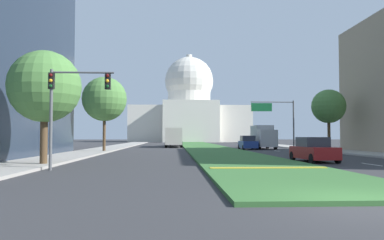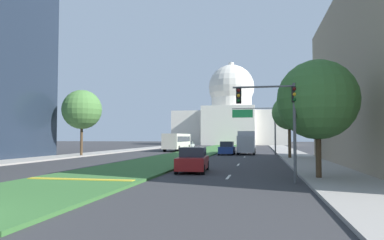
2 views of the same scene
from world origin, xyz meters
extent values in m
plane|color=#333335|center=(0.00, 54.81, 0.00)|extent=(260.00, 260.00, 0.00)
cube|color=#386B33|center=(0.00, 49.33, 0.07)|extent=(6.56, 98.67, 0.14)
cube|color=gold|center=(0.00, 9.81, 0.16)|extent=(5.90, 0.50, 0.04)
cube|color=silver|center=(7.43, 13.81, 0.00)|extent=(0.16, 2.40, 0.01)
cube|color=silver|center=(7.43, 23.45, 0.00)|extent=(0.16, 2.40, 0.01)
cube|color=silver|center=(7.43, 35.50, 0.00)|extent=(0.16, 2.40, 0.01)
cube|color=silver|center=(7.43, 45.16, 0.00)|extent=(0.16, 2.40, 0.01)
cube|color=silver|center=(7.43, 56.12, 0.00)|extent=(0.16, 2.40, 0.01)
cube|color=#9E9991|center=(-13.58, 43.85, 0.07)|extent=(4.00, 98.67, 0.15)
cube|color=#9E9991|center=(13.58, 43.85, 0.07)|extent=(4.00, 98.67, 0.15)
cube|color=silver|center=(0.00, 109.63, 5.28)|extent=(35.42, 22.38, 10.55)
cube|color=silver|center=(0.00, 96.44, 5.80)|extent=(15.58, 4.00, 11.61)
cylinder|color=silver|center=(0.00, 109.63, 13.38)|extent=(13.19, 13.19, 5.66)
sphere|color=silver|center=(0.00, 109.63, 18.84)|extent=(15.02, 15.02, 15.02)
cylinder|color=silver|center=(0.00, 109.63, 25.60)|extent=(1.80, 1.80, 3.00)
cylinder|color=#515456|center=(-11.08, 10.59, 2.60)|extent=(0.16, 0.16, 5.20)
cube|color=black|center=(-11.08, 10.59, 4.60)|extent=(0.28, 0.24, 0.84)
sphere|color=#510F0F|center=(-11.08, 10.45, 4.88)|extent=(0.18, 0.18, 0.18)
sphere|color=#F2A51E|center=(-11.08, 10.45, 4.60)|extent=(0.18, 0.18, 0.18)
sphere|color=#0F4219|center=(-11.08, 10.45, 4.32)|extent=(0.18, 0.18, 0.18)
cylinder|color=#515456|center=(-9.48, 10.59, 5.05)|extent=(3.20, 0.10, 0.10)
cube|color=black|center=(-8.20, 10.59, 4.60)|extent=(0.28, 0.24, 0.84)
sphere|color=#510F0F|center=(-8.20, 10.45, 4.88)|extent=(0.18, 0.18, 0.18)
sphere|color=#F2A51E|center=(-8.20, 10.45, 4.60)|extent=(0.18, 0.18, 0.18)
sphere|color=#0F4219|center=(-8.20, 10.45, 4.32)|extent=(0.18, 0.18, 0.18)
cylinder|color=#515456|center=(11.28, 41.30, 3.25)|extent=(0.20, 0.20, 6.50)
cylinder|color=#515456|center=(8.39, 41.30, 6.30)|extent=(5.78, 0.12, 0.12)
cube|color=#146033|center=(6.95, 41.25, 5.60)|extent=(2.80, 0.08, 1.10)
cylinder|color=#4C3823|center=(-12.36, 13.41, 1.75)|extent=(0.43, 0.43, 3.51)
sphere|color=#4C7F3D|center=(-12.36, 13.41, 4.67)|extent=(4.22, 4.22, 4.22)
cylinder|color=#4C3823|center=(-12.34, 32.82, 2.23)|extent=(0.32, 0.32, 4.46)
sphere|color=#4C7F3D|center=(-12.34, 32.82, 5.79)|extent=(4.85, 4.85, 4.85)
cylinder|color=#4C3823|center=(12.44, 32.41, 2.02)|extent=(0.33, 0.33, 4.03)
sphere|color=#4C7F3D|center=(12.44, 32.41, 5.06)|extent=(3.75, 3.75, 3.75)
cube|color=maroon|center=(4.77, 16.36, 0.62)|extent=(2.15, 4.34, 0.80)
cube|color=#282D38|center=(4.76, 16.53, 1.35)|extent=(1.78, 2.13, 0.66)
cylinder|color=black|center=(5.74, 14.76, 0.32)|extent=(0.26, 0.65, 0.64)
cylinder|color=black|center=(4.03, 14.65, 0.32)|extent=(0.26, 0.65, 0.64)
cylinder|color=black|center=(5.52, 18.08, 0.32)|extent=(0.26, 0.65, 0.64)
cylinder|color=black|center=(3.81, 17.96, 0.32)|extent=(0.26, 0.65, 0.64)
cube|color=navy|center=(4.89, 40.26, 0.65)|extent=(1.94, 4.24, 0.87)
cube|color=#282D38|center=(4.89, 40.43, 1.44)|extent=(1.70, 2.04, 0.71)
cylinder|color=black|center=(5.76, 38.59, 0.32)|extent=(0.22, 0.64, 0.64)
cylinder|color=black|center=(4.00, 38.60, 0.32)|extent=(0.22, 0.64, 0.64)
cylinder|color=black|center=(5.78, 41.92, 0.32)|extent=(0.22, 0.64, 0.64)
cylinder|color=black|center=(4.02, 41.93, 0.32)|extent=(0.22, 0.64, 0.64)
cube|color=navy|center=(7.29, 50.15, 0.64)|extent=(1.89, 4.30, 0.84)
cube|color=#282D38|center=(7.28, 50.32, 1.40)|extent=(1.65, 2.07, 0.69)
cylinder|color=black|center=(8.15, 48.45, 0.32)|extent=(0.22, 0.64, 0.64)
cylinder|color=black|center=(6.44, 48.45, 0.32)|extent=(0.22, 0.64, 0.64)
cylinder|color=black|center=(8.13, 51.85, 0.32)|extent=(0.22, 0.64, 0.64)
cylinder|color=black|center=(6.42, 51.84, 0.32)|extent=(0.22, 0.64, 0.64)
cube|color=#BCBCC1|center=(-4.64, 61.11, 0.62)|extent=(2.15, 4.75, 0.80)
cube|color=#282D38|center=(-4.63, 60.92, 1.35)|extent=(1.78, 2.32, 0.65)
cylinder|color=black|center=(-5.60, 62.93, 0.32)|extent=(0.26, 0.65, 0.64)
cylinder|color=black|center=(-3.90, 63.03, 0.32)|extent=(0.26, 0.65, 0.64)
cylinder|color=black|center=(-5.38, 59.19, 0.32)|extent=(0.26, 0.65, 0.64)
cylinder|color=black|center=(-3.67, 59.29, 0.32)|extent=(0.26, 0.65, 0.64)
cube|color=#BCBCC1|center=(7.42, 40.09, 1.45)|extent=(2.30, 2.00, 2.20)
cube|color=#B2B2B7|center=(7.42, 43.29, 1.80)|extent=(2.30, 4.40, 2.80)
cylinder|color=black|center=(8.47, 40.09, 0.45)|extent=(0.30, 0.90, 0.90)
cylinder|color=black|center=(6.37, 40.09, 0.45)|extent=(0.30, 0.90, 0.90)
cylinder|color=black|center=(8.47, 44.39, 0.45)|extent=(0.30, 0.90, 0.90)
cylinder|color=black|center=(6.37, 44.39, 0.45)|extent=(0.30, 0.90, 0.90)
cube|color=beige|center=(-4.77, 51.98, 1.70)|extent=(2.50, 11.00, 2.50)
cube|color=#232833|center=(-4.77, 51.98, 2.05)|extent=(2.52, 10.12, 0.90)
cylinder|color=black|center=(-5.92, 56.28, 0.50)|extent=(0.32, 1.00, 1.00)
cylinder|color=black|center=(-3.62, 56.28, 0.50)|extent=(0.32, 1.00, 1.00)
cylinder|color=black|center=(-5.92, 48.08, 0.50)|extent=(0.32, 1.00, 1.00)
cylinder|color=black|center=(-3.62, 48.08, 0.50)|extent=(0.32, 1.00, 1.00)
camera|label=1|loc=(-4.77, -9.48, 1.76)|focal=36.02mm
camera|label=2|loc=(9.33, -7.50, 2.37)|focal=33.17mm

